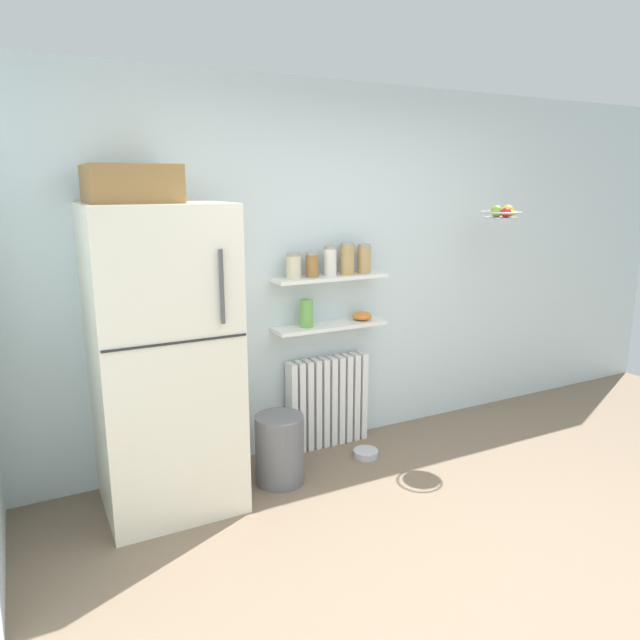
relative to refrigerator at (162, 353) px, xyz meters
The scene contains 16 objects.
ground_plane 1.97m from the refrigerator, 41.68° to the right, with size 7.04×7.04×0.00m, color #7A6651.
back_wall 1.39m from the refrigerator, 17.44° to the left, with size 7.04×0.10×2.60m, color silver.
refrigerator is the anchor object (origin of this frame).
radiator 1.41m from the refrigerator, 12.47° to the left, with size 0.63×0.12×0.68m.
wall_shelf_lower 1.26m from the refrigerator, 11.14° to the left, with size 0.84×0.22×0.03m, color white.
wall_shelf_upper 1.30m from the refrigerator, 11.14° to the left, with size 0.84×0.22×0.03m, color white.
storage_jar_0 1.08m from the refrigerator, 14.27° to the left, with size 0.10×0.10×0.17m.
storage_jar_1 1.20m from the refrigerator, 12.52° to the left, with size 0.09×0.09×0.17m.
storage_jar_2 1.34m from the refrigerator, 11.14° to the left, with size 0.09×0.09×0.21m.
storage_jar_3 1.47m from the refrigerator, 10.04° to the left, with size 0.10×0.10×0.22m.
storage_jar_4 1.60m from the refrigerator, ahead, with size 0.10×0.10×0.21m.
vase 1.09m from the refrigerator, 13.03° to the left, with size 0.09×0.09×0.20m, color #66A84C.
shelf_bowl 1.53m from the refrigerator, ahead, with size 0.14×0.14×0.06m, color orange.
trash_bin 1.00m from the refrigerator, ahead, with size 0.32×0.32×0.46m, color slate.
pet_food_bowl 1.67m from the refrigerator, ahead, with size 0.18×0.18×0.05m, color #B7B7BC.
hanging_fruit_basket 2.65m from the refrigerator, ahead, with size 0.30×0.30×0.10m.
Camera 1 is at (-1.98, -1.69, 1.92)m, focal length 32.93 mm.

